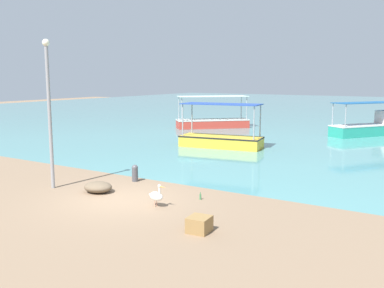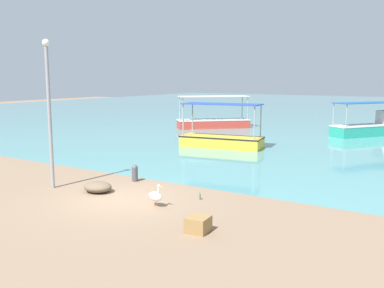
{
  "view_description": "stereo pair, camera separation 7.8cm",
  "coord_description": "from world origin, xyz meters",
  "px_view_note": "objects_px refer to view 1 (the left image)",
  "views": [
    {
      "loc": [
        10.03,
        -11.29,
        4.35
      ],
      "look_at": [
        -0.22,
        5.24,
        1.31
      ],
      "focal_mm": 40.0,
      "sensor_mm": 36.0,
      "label": 1
    },
    {
      "loc": [
        10.09,
        -11.24,
        4.35
      ],
      "look_at": [
        -0.22,
        5.24,
        1.31
      ],
      "focal_mm": 40.0,
      "sensor_mm": 36.0,
      "label": 2
    }
  ],
  "objects_px": {
    "fishing_boat_far_right": "(221,139)",
    "lamp_post": "(49,106)",
    "fishing_boat_center": "(374,126)",
    "net_pile": "(98,187)",
    "fishing_boat_outer": "(213,121)",
    "mooring_bollard": "(135,172)",
    "cargo_crate": "(199,224)",
    "pelican": "(156,196)",
    "glass_bottle": "(200,197)"
  },
  "relations": [
    {
      "from": "fishing_boat_far_right",
      "to": "pelican",
      "type": "height_order",
      "value": "fishing_boat_far_right"
    },
    {
      "from": "lamp_post",
      "to": "cargo_crate",
      "type": "relative_size",
      "value": 9.15
    },
    {
      "from": "fishing_boat_far_right",
      "to": "mooring_bollard",
      "type": "height_order",
      "value": "fishing_boat_far_right"
    },
    {
      "from": "fishing_boat_center",
      "to": "pelican",
      "type": "xyz_separation_m",
      "value": [
        -3.2,
        -23.48,
        -0.31
      ]
    },
    {
      "from": "cargo_crate",
      "to": "fishing_boat_outer",
      "type": "bearing_deg",
      "value": 118.26
    },
    {
      "from": "net_pile",
      "to": "mooring_bollard",
      "type": "bearing_deg",
      "value": 87.1
    },
    {
      "from": "fishing_boat_far_right",
      "to": "lamp_post",
      "type": "xyz_separation_m",
      "value": [
        -0.96,
        -12.38,
        2.72
      ]
    },
    {
      "from": "mooring_bollard",
      "to": "net_pile",
      "type": "bearing_deg",
      "value": -92.9
    },
    {
      "from": "pelican",
      "to": "lamp_post",
      "type": "relative_size",
      "value": 0.14
    },
    {
      "from": "fishing_boat_center",
      "to": "pelican",
      "type": "bearing_deg",
      "value": -97.76
    },
    {
      "from": "lamp_post",
      "to": "net_pile",
      "type": "xyz_separation_m",
      "value": [
        1.97,
        0.48,
        -3.05
      ]
    },
    {
      "from": "fishing_boat_center",
      "to": "net_pile",
      "type": "relative_size",
      "value": 5.88
    },
    {
      "from": "cargo_crate",
      "to": "pelican",
      "type": "bearing_deg",
      "value": 152.3
    },
    {
      "from": "net_pile",
      "to": "glass_bottle",
      "type": "relative_size",
      "value": 4.19
    },
    {
      "from": "fishing_boat_outer",
      "to": "pelican",
      "type": "distance_m",
      "value": 23.23
    },
    {
      "from": "fishing_boat_far_right",
      "to": "cargo_crate",
      "type": "relative_size",
      "value": 8.46
    },
    {
      "from": "pelican",
      "to": "mooring_bollard",
      "type": "height_order",
      "value": "pelican"
    },
    {
      "from": "fishing_boat_center",
      "to": "glass_bottle",
      "type": "relative_size",
      "value": 24.63
    },
    {
      "from": "fishing_boat_center",
      "to": "glass_bottle",
      "type": "xyz_separation_m",
      "value": [
        -2.36,
        -21.96,
        -0.58
      ]
    },
    {
      "from": "fishing_boat_center",
      "to": "cargo_crate",
      "type": "relative_size",
      "value": 10.52
    },
    {
      "from": "pelican",
      "to": "glass_bottle",
      "type": "distance_m",
      "value": 1.76
    },
    {
      "from": "pelican",
      "to": "cargo_crate",
      "type": "relative_size",
      "value": 1.27
    },
    {
      "from": "fishing_boat_outer",
      "to": "mooring_bollard",
      "type": "distance_m",
      "value": 19.91
    },
    {
      "from": "net_pile",
      "to": "cargo_crate",
      "type": "distance_m",
      "value": 5.72
    },
    {
      "from": "lamp_post",
      "to": "glass_bottle",
      "type": "xyz_separation_m",
      "value": [
        5.81,
        1.68,
        -3.15
      ]
    },
    {
      "from": "mooring_bollard",
      "to": "net_pile",
      "type": "height_order",
      "value": "mooring_bollard"
    },
    {
      "from": "fishing_boat_outer",
      "to": "fishing_boat_far_right",
      "type": "relative_size",
      "value": 1.08
    },
    {
      "from": "fishing_boat_far_right",
      "to": "glass_bottle",
      "type": "distance_m",
      "value": 11.76
    },
    {
      "from": "fishing_boat_far_right",
      "to": "fishing_boat_center",
      "type": "relative_size",
      "value": 0.8
    },
    {
      "from": "lamp_post",
      "to": "cargo_crate",
      "type": "bearing_deg",
      "value": -8.7
    },
    {
      "from": "fishing_boat_far_right",
      "to": "net_pile",
      "type": "relative_size",
      "value": 4.73
    },
    {
      "from": "pelican",
      "to": "lamp_post",
      "type": "xyz_separation_m",
      "value": [
        -4.98,
        -0.16,
        2.88
      ]
    },
    {
      "from": "fishing_boat_center",
      "to": "cargo_crate",
      "type": "bearing_deg",
      "value": -91.67
    },
    {
      "from": "pelican",
      "to": "fishing_boat_outer",
      "type": "bearing_deg",
      "value": 114.4
    },
    {
      "from": "net_pile",
      "to": "fishing_boat_center",
      "type": "bearing_deg",
      "value": 74.99
    },
    {
      "from": "fishing_boat_center",
      "to": "fishing_boat_outer",
      "type": "bearing_deg",
      "value": -169.71
    },
    {
      "from": "lamp_post",
      "to": "cargo_crate",
      "type": "distance_m",
      "value": 8.12
    },
    {
      "from": "mooring_bollard",
      "to": "cargo_crate",
      "type": "height_order",
      "value": "mooring_bollard"
    },
    {
      "from": "fishing_boat_far_right",
      "to": "pelican",
      "type": "xyz_separation_m",
      "value": [
        4.02,
        -12.22,
        -0.16
      ]
    },
    {
      "from": "fishing_boat_center",
      "to": "lamp_post",
      "type": "bearing_deg",
      "value": -109.08
    },
    {
      "from": "fishing_boat_outer",
      "to": "lamp_post",
      "type": "height_order",
      "value": "lamp_post"
    },
    {
      "from": "fishing_boat_far_right",
      "to": "lamp_post",
      "type": "height_order",
      "value": "lamp_post"
    },
    {
      "from": "lamp_post",
      "to": "net_pile",
      "type": "distance_m",
      "value": 3.66
    },
    {
      "from": "mooring_bollard",
      "to": "lamp_post",
      "type": "bearing_deg",
      "value": -128.96
    },
    {
      "from": "fishing_boat_far_right",
      "to": "glass_bottle",
      "type": "xyz_separation_m",
      "value": [
        4.85,
        -10.7,
        -0.43
      ]
    },
    {
      "from": "fishing_boat_far_right",
      "to": "fishing_boat_outer",
      "type": "bearing_deg",
      "value": 121.98
    },
    {
      "from": "fishing_boat_outer",
      "to": "lamp_post",
      "type": "xyz_separation_m",
      "value": [
        4.62,
        -21.31,
        2.7
      ]
    },
    {
      "from": "pelican",
      "to": "fishing_boat_center",
      "type": "bearing_deg",
      "value": 82.24
    },
    {
      "from": "fishing_boat_far_right",
      "to": "fishing_boat_center",
      "type": "distance_m",
      "value": 13.37
    },
    {
      "from": "fishing_boat_far_right",
      "to": "net_pile",
      "type": "distance_m",
      "value": 11.95
    }
  ]
}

